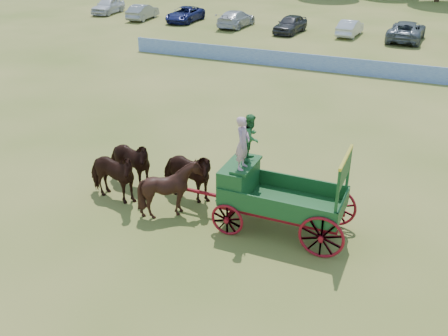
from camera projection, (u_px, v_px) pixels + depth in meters
ground at (203, 193)px, 18.40m from camera, size 160.00×160.00×0.00m
horse_lead_left at (111, 176)px, 17.52m from camera, size 2.43×1.30×1.97m
horse_lead_right at (129, 163)px, 18.42m from camera, size 2.48×1.46×1.97m
horse_wheel_left at (171, 189)px, 16.66m from camera, size 1.92×1.73×1.97m
horse_wheel_right at (186, 175)px, 17.57m from camera, size 2.45×1.37×1.97m
farm_dray at (261, 180)px, 15.78m from camera, size 6.00×2.00×3.84m
sponsor_banner at (305, 62)px, 33.29m from camera, size 26.00×0.08×1.05m
parked_cars at (303, 23)px, 44.31m from camera, size 42.56×6.85×1.63m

